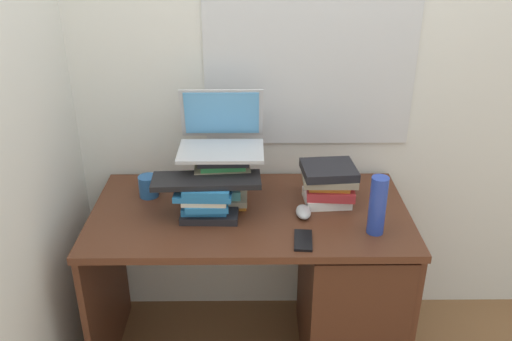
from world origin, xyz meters
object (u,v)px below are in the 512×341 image
water_bottle (378,205)px  book_stack_keyboard_riser (207,199)px  keyboard (206,180)px  book_stack_tall (222,179)px  laptop (221,135)px  desk (325,282)px  computer_mouse (303,212)px  book_stack_side (329,183)px  cell_phone (303,240)px  mug (149,186)px

water_bottle → book_stack_keyboard_riser: bearing=168.3°
keyboard → book_stack_tall: bearing=63.3°
book_stack_tall → laptop: size_ratio=0.71×
book_stack_keyboard_riser → laptop: 0.27m
desk → water_bottle: (0.15, -0.14, 0.46)m
book_stack_tall → book_stack_keyboard_riser: book_stack_tall is taller
book_stack_tall → keyboard: 0.14m
book_stack_tall → computer_mouse: 0.36m
laptop → book_stack_side: bearing=-8.3°
keyboard → computer_mouse: size_ratio=4.04×
laptop → computer_mouse: (0.33, -0.18, -0.26)m
desk → book_stack_keyboard_riser: 0.64m
laptop → cell_phone: size_ratio=2.51×
desk → book_stack_tall: bearing=167.2°
book_stack_side → mug: bearing=175.6°
mug → book_stack_side: bearing=-4.4°
water_bottle → mug: bearing=161.9°
desk → book_stack_side: book_stack_side is taller
laptop → water_bottle: bearing=-27.1°
computer_mouse → mug: size_ratio=0.88×
mug → book_stack_keyboard_riser: bearing=-32.2°
book_stack_tall → book_stack_keyboard_riser: bearing=-115.7°
book_stack_side → book_stack_keyboard_riser: bearing=-168.1°
laptop → book_stack_keyboard_riser: bearing=-107.9°
desk → computer_mouse: 0.38m
computer_mouse → cell_phone: size_ratio=0.76×
book_stack_keyboard_riser → computer_mouse: 0.39m
mug → cell_phone: mug is taller
cell_phone → water_bottle: bearing=17.3°
book_stack_side → laptop: laptop is taller
book_stack_tall → mug: bearing=170.6°
computer_mouse → book_stack_side: bearing=45.6°
book_stack_tall → water_bottle: size_ratio=1.05×
computer_mouse → mug: 0.66m
mug → cell_phone: 0.72m
book_stack_tall → laptop: laptop is taller
laptop → water_bottle: size_ratio=1.48×
desk → book_stack_keyboard_riser: (-0.49, -0.01, 0.42)m
laptop → keyboard: bearing=-107.0°
keyboard → book_stack_keyboard_riser: bearing=110.4°
mug → water_bottle: water_bottle is taller
book_stack_keyboard_riser → mug: size_ratio=2.10×
laptop → keyboard: (-0.05, -0.17, -0.12)m
water_bottle → cell_phone: 0.30m
book_stack_tall → water_bottle: bearing=-22.5°
water_bottle → book_stack_tall: bearing=157.5°
desk → keyboard: bearing=-178.2°
desk → cell_phone: size_ratio=9.43×
book_stack_tall → water_bottle: 0.64m
book_stack_tall → book_stack_side: bearing=-0.9°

